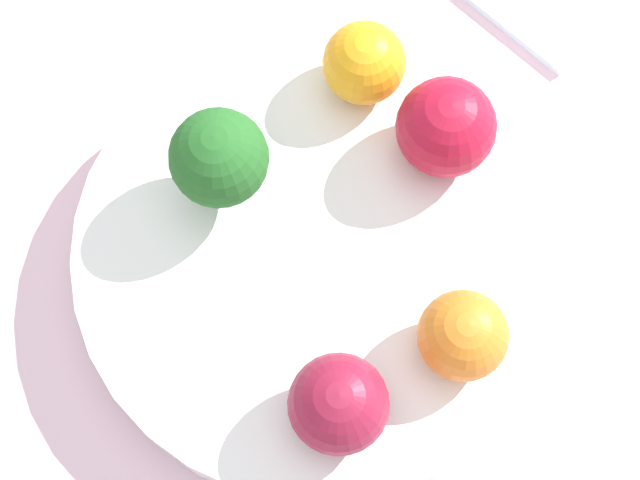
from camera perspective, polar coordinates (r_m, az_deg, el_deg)
name	(u,v)px	position (r m, az deg, el deg)	size (l,w,h in m)	color
ground_plane	(320,277)	(0.63, 0.00, -2.00)	(6.00, 6.00, 0.00)	gray
table_surface	(320,272)	(0.62, 0.00, -1.74)	(1.20, 1.20, 0.02)	silver
bowl	(320,257)	(0.59, 0.00, -0.91)	(0.27, 0.27, 0.04)	white
broccoli	(219,159)	(0.55, -5.41, 4.32)	(0.05, 0.05, 0.07)	#8CB76B
apple_red	(339,404)	(0.53, 1.00, -8.75)	(0.05, 0.05, 0.05)	maroon
apple_green	(446,127)	(0.58, 6.74, 5.99)	(0.05, 0.05, 0.05)	#B7142D
orange_front	(463,336)	(0.54, 7.63, -5.08)	(0.05, 0.05, 0.05)	orange
orange_back	(364,63)	(0.59, 2.37, 9.41)	(0.05, 0.05, 0.05)	orange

